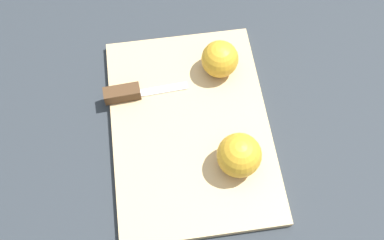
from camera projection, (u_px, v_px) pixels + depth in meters
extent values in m
plane|color=#282D33|center=(192.00, 129.00, 0.78)|extent=(4.00, 4.00, 0.00)
cube|color=tan|center=(192.00, 127.00, 0.77)|extent=(0.41, 0.32, 0.01)
sphere|color=gold|center=(241.00, 155.00, 0.70)|extent=(0.07, 0.07, 0.07)
cylinder|color=beige|center=(241.00, 159.00, 0.70)|extent=(0.01, 0.07, 0.07)
sphere|color=gold|center=(221.00, 59.00, 0.79)|extent=(0.07, 0.07, 0.07)
cylinder|color=beige|center=(224.00, 58.00, 0.79)|extent=(0.06, 0.03, 0.06)
cube|color=silver|center=(166.00, 89.00, 0.80)|extent=(0.03, 0.08, 0.00)
cube|color=#472D19|center=(124.00, 93.00, 0.78)|extent=(0.04, 0.07, 0.02)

